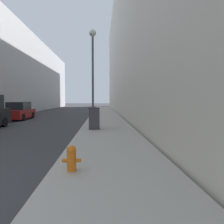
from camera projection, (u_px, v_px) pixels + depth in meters
sidewalk_right at (105, 118)px, 21.32m from camera, size 3.22×60.00×0.12m
building_right_stone at (162, 43)px, 29.12m from camera, size 12.00×60.00×18.69m
fire_hydrant at (72, 158)px, 5.28m from camera, size 0.46×0.35×0.63m
trash_bin at (94, 118)px, 12.73m from camera, size 0.63×0.60×1.27m
lamppost at (93, 62)px, 16.10m from camera, size 0.51×0.51×6.85m
parked_sedan_near at (19, 112)px, 20.15m from camera, size 1.80×4.40×1.62m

